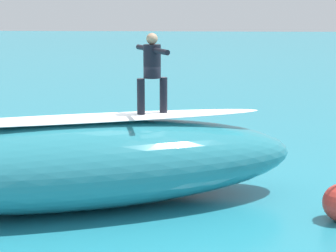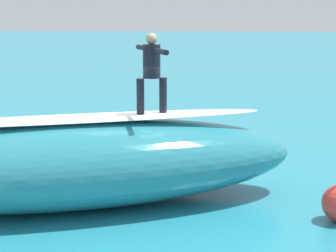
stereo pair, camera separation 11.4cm
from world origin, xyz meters
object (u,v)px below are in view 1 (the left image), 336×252
at_px(surfer_paddling, 185,162).
at_px(surfer_riding, 152,67).
at_px(surfboard_riding, 152,116).
at_px(surfboard_paddling, 181,171).

bearing_deg(surfer_paddling, surfer_riding, 25.01).
height_order(surfboard_riding, surfer_riding, surfer_riding).
xyz_separation_m(surfer_riding, surfboard_paddling, (-0.47, -1.85, -2.44)).
xyz_separation_m(surfboard_riding, surfer_riding, (0.00, 0.00, 0.88)).
height_order(surfboard_riding, surfer_paddling, surfboard_riding).
distance_m(surfboard_paddling, surfer_paddling, 0.20).
height_order(surfboard_riding, surfboard_paddling, surfboard_riding).
height_order(surfer_riding, surfboard_paddling, surfer_riding).
xyz_separation_m(surfboard_riding, surfer_paddling, (-0.55, -1.94, -1.40)).
distance_m(surfboard_riding, surfer_paddling, 2.45).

